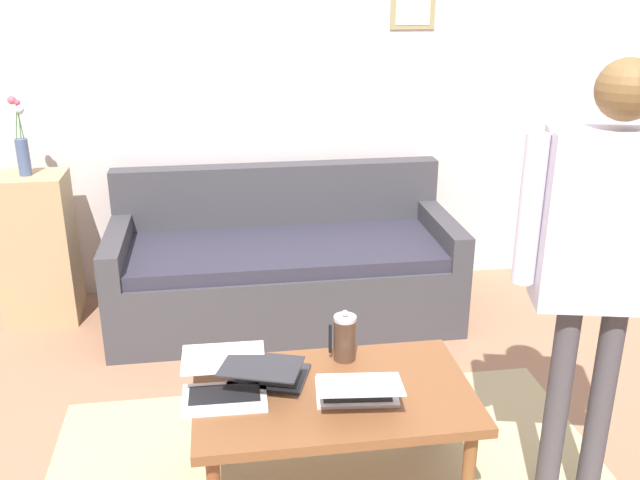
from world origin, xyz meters
The scene contains 10 objects.
back_wall centered at (0.00, -2.20, 1.35)m, with size 7.04×0.11×2.70m.
couch centered at (0.14, -1.66, 0.31)m, with size 2.04×0.86×0.88m.
coffee_table centered at (0.11, -0.05, 0.42)m, with size 1.08×0.66×0.47m.
laptop_left centered at (0.03, 0.02, 0.52)m, with size 0.34×0.36×0.13m.
laptop_center centered at (0.36, -0.14, 0.52)m, with size 0.39×0.41×0.12m.
laptop_right centered at (0.52, -0.09, 0.52)m, with size 0.33×0.33×0.12m.
french_press centered at (0.02, -0.28, 0.57)m, with size 0.11×0.09×0.23m.
side_shelf centered at (1.60, -1.84, 0.45)m, with size 0.42×0.32×0.91m.
flower_vase centered at (1.60, -1.84, 1.08)m, with size 0.09×0.08×0.45m.
person_standing centered at (-0.80, 0.16, 1.11)m, with size 0.60×0.29×1.74m.
Camera 1 is at (0.50, 2.25, 1.98)m, focal length 39.25 mm.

